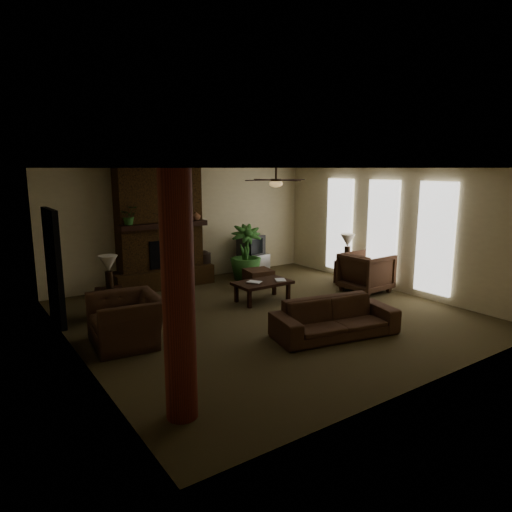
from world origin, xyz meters
TOP-DOWN VIEW (x-y plane):
  - room_shell at (0.00, 0.00)m, footprint 7.00×7.00m
  - fireplace at (-0.80, 3.22)m, footprint 2.40×0.70m
  - windows at (3.45, 0.20)m, footprint 0.08×3.65m
  - log_column at (-2.95, -2.40)m, footprint 0.36×0.36m
  - doorway at (-3.44, 1.80)m, footprint 0.10×1.00m
  - ceiling_fan at (0.40, 0.30)m, footprint 1.35×1.35m
  - sofa at (0.29, -1.53)m, footprint 2.20×1.03m
  - armchair_left at (-2.73, 0.11)m, footprint 0.90×1.28m
  - armchair_right at (2.86, 0.11)m, footprint 0.94×1.00m
  - coffee_table at (0.46, 0.83)m, footprint 1.20×0.70m
  - ottoman at (1.12, 1.93)m, footprint 0.69×0.69m
  - tv_stand at (1.78, 3.15)m, footprint 0.91×0.62m
  - tv at (1.73, 3.14)m, footprint 0.78×0.71m
  - floor_vase at (0.31, 3.15)m, footprint 0.34×0.34m
  - floor_plant at (1.20, 2.61)m, footprint 1.23×1.59m
  - side_table_left at (-2.56, 1.59)m, footprint 0.62×0.62m
  - lamp_left at (-2.54, 1.57)m, footprint 0.45×0.45m
  - side_table_right at (3.15, 0.98)m, footprint 0.65×0.65m
  - lamp_right at (3.15, 1.00)m, footprint 0.38×0.38m
  - mantel_plant at (-1.61, 2.99)m, footprint 0.45×0.48m
  - mantel_vase at (0.04, 3.02)m, footprint 0.23×0.24m
  - book_a at (0.16, 0.78)m, footprint 0.20×0.13m
  - book_b at (0.73, 0.72)m, footprint 0.20×0.12m

SIDE VIEW (x-z plane):
  - ottoman at x=1.12m, z-range 0.00..0.40m
  - tv_stand at x=1.78m, z-range 0.00..0.50m
  - side_table_left at x=-2.56m, z-range 0.00..0.55m
  - side_table_right at x=3.15m, z-range 0.00..0.55m
  - coffee_table at x=0.46m, z-range 0.16..0.59m
  - floor_plant at x=1.20m, z-range 0.00..0.78m
  - sofa at x=0.29m, z-range 0.00..0.83m
  - floor_vase at x=0.31m, z-range 0.05..0.82m
  - armchair_right at x=2.86m, z-range 0.00..0.99m
  - armchair_left at x=-2.73m, z-range 0.00..1.06m
  - book_a at x=0.16m, z-range 0.43..0.72m
  - book_b at x=0.73m, z-range 0.43..0.72m
  - tv at x=1.73m, z-range 0.50..1.02m
  - lamp_left at x=-2.54m, z-range 0.68..1.33m
  - lamp_right at x=3.15m, z-range 0.68..1.33m
  - doorway at x=-3.44m, z-range 0.00..2.10m
  - fireplace at x=-0.80m, z-range -0.24..2.56m
  - windows at x=3.45m, z-range 0.17..2.53m
  - log_column at x=-2.95m, z-range 0.00..2.80m
  - room_shell at x=0.00m, z-range -2.10..4.90m
  - mantel_vase at x=0.04m, z-range 1.56..1.78m
  - mantel_plant at x=-1.61m, z-range 1.56..1.89m
  - ceiling_fan at x=0.40m, z-range 2.34..2.72m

